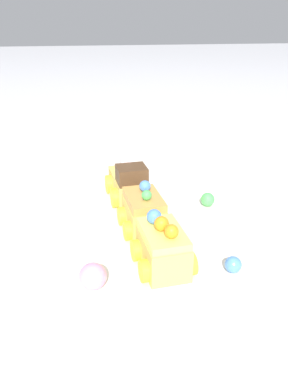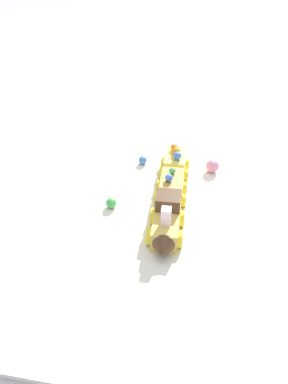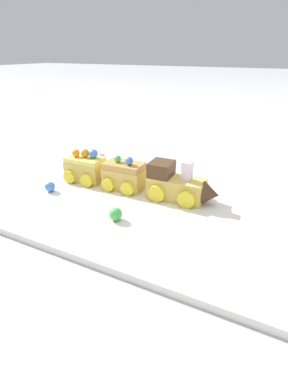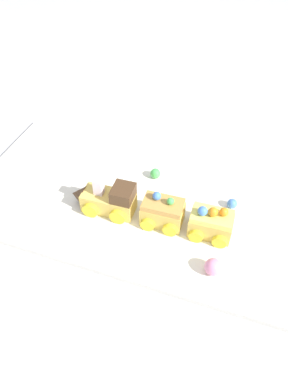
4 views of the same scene
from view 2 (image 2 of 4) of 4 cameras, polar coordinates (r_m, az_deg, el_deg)
name	(u,v)px [view 2 (image 2 of 4)]	position (r m, az deg, el deg)	size (l,w,h in m)	color
ground_plane	(151,209)	(0.79, 1.03, -2.63)	(10.00, 10.00, 0.00)	#B2B2B7
display_board	(151,207)	(0.79, 1.04, -2.30)	(0.78, 0.37, 0.01)	white
cake_train_locomotive	(166,225)	(0.70, 3.38, -5.09)	(0.13, 0.07, 0.08)	#E0BC56
cake_car_caramel	(171,188)	(0.79, 4.18, 0.59)	(0.08, 0.07, 0.07)	#E0BC56
cake_car_lemon	(175,164)	(0.87, 4.71, 4.28)	(0.08, 0.07, 0.07)	#E0BC56
gumball_pink	(212,166)	(0.89, 10.39, 3.93)	(0.03, 0.03, 0.03)	pink
gumball_blue	(143,160)	(0.91, -0.19, 4.88)	(0.02, 0.02, 0.02)	#4C84E0
gumball_green	(111,203)	(0.77, -5.01, -1.66)	(0.02, 0.02, 0.02)	#4CBC56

